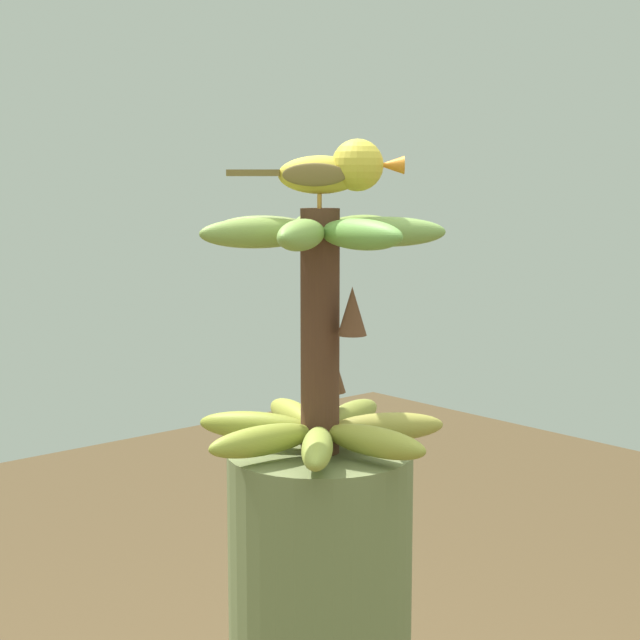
# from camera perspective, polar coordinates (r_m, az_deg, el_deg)

# --- Properties ---
(banana_bunch) EXTENTS (0.32, 0.32, 0.31)m
(banana_bunch) POSITION_cam_1_polar(r_m,az_deg,el_deg) (1.27, 0.05, -0.71)
(banana_bunch) COLOR #4C2D1E
(banana_bunch) RESTS_ON banana_tree
(perched_bird) EXTENTS (0.18, 0.16, 0.08)m
(perched_bird) POSITION_cam_1_polar(r_m,az_deg,el_deg) (1.25, 1.02, 8.43)
(perched_bird) COLOR #C68933
(perched_bird) RESTS_ON banana_bunch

